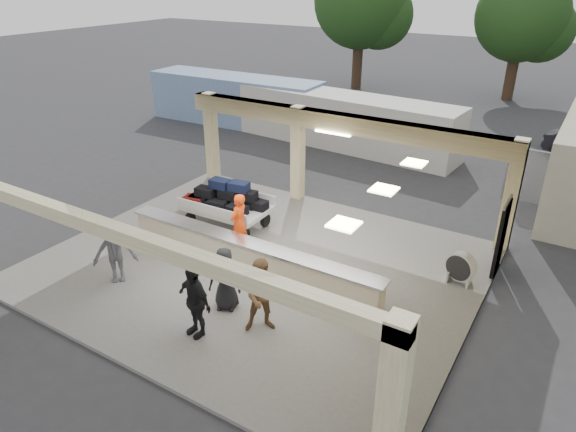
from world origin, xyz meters
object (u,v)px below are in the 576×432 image
Objects in this scene: passenger_d at (225,279)px; container_blue at (235,100)px; baggage_handler at (239,224)px; baggage_counter at (248,257)px; passenger_c at (114,252)px; container_white at (343,121)px; luggage_cart at (226,201)px; passenger_b at (194,301)px; drum_fan at (461,267)px; passenger_a at (263,295)px.

container_blue is (-10.33, 14.18, 0.36)m from passenger_d.
container_blue is at bearing -144.60° from baggage_handler.
baggage_handler is 1.12× the size of passenger_d.
passenger_d is (0.51, -1.66, 0.35)m from baggage_counter.
container_white reaches higher than passenger_c.
container_white is 6.84m from container_blue.
passenger_c is (-1.88, -3.05, -0.04)m from baggage_handler.
passenger_d is (2.81, -3.67, -0.04)m from luggage_cart.
passenger_d is (3.28, 0.59, -0.06)m from passenger_c.
container_white reaches higher than passenger_b.
passenger_b reaches higher than luggage_cart.
passenger_d reaches higher than drum_fan.
drum_fan is 7.17m from passenger_b.
container_blue reaches higher than baggage_counter.
drum_fan is 0.48× the size of baggage_handler.
passenger_b is at bearing -60.75° from luggage_cart.
baggage_handler reaches higher than passenger_c.
passenger_d is at bearing -34.99° from passenger_c.
baggage_handler is (1.41, -1.21, 0.06)m from luggage_cart.
container_white is (-3.51, 13.71, 0.30)m from passenger_d.
passenger_b is 15.32m from container_white.
baggage_counter is 3.59m from passenger_c.
baggage_counter is 4.50× the size of passenger_b.
passenger_c is (-0.47, -4.26, 0.02)m from luggage_cart.
container_blue reaches higher than luggage_cart.
baggage_handler reaches higher than luggage_cart.
passenger_d is 17.55m from container_blue.
baggage_handler is at bearing -41.82° from luggage_cart.
container_blue is (-9.82, 12.53, 0.71)m from baggage_counter.
drum_fan is at bearing 3.12° from luggage_cart.
passenger_d is at bearing 103.70° from passenger_b.
baggage_handler is 0.19× the size of container_blue.
passenger_a reaches higher than drum_fan.
baggage_handler is at bearing 137.85° from baggage_counter.
passenger_b is at bearing -55.47° from passenger_c.
baggage_handler reaches higher than passenger_a.
luggage_cart is at bearing 105.09° from passenger_d.
passenger_b is at bearing -78.88° from baggage_counter.
passenger_b is at bearing -178.97° from passenger_a.
baggage_handler is at bearing 97.87° from passenger_a.
passenger_c reaches higher than drum_fan.
container_white is (-8.21, 9.47, 0.65)m from drum_fan.
luggage_cart is 1.48× the size of baggage_handler.
luggage_cart is at bearing -56.10° from container_blue.
luggage_cart is at bearing 38.49° from passenger_c.
passenger_b is 1.09× the size of passenger_d.
baggage_counter reaches higher than drum_fan.
luggage_cart is 1.67× the size of passenger_d.
passenger_a is 18.50m from container_blue.
container_blue is at bearing 135.50° from passenger_b.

